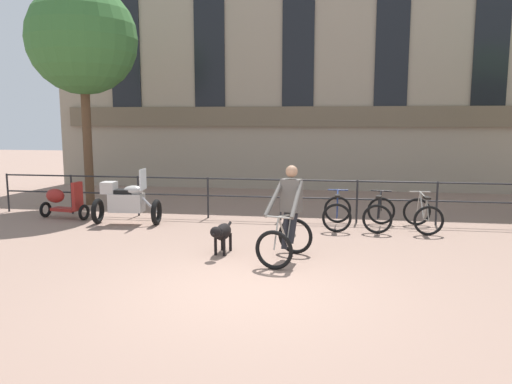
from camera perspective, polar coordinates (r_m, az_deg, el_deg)
The scene contains 11 objects.
ground_plane at distance 7.62m, azimuth -1.35°, elevation -11.03°, with size 60.00×60.00×0.00m, color #8E7060.
canal_railing at distance 12.47m, azimuth 2.85°, elevation -0.03°, with size 15.05×0.05×1.05m.
building_facade at distance 18.21m, azimuth 4.91°, elevation 14.41°, with size 18.00×0.72×8.94m.
cyclist_with_bike at distance 8.99m, azimuth 3.68°, elevation -2.98°, with size 0.95×1.30×1.70m.
dog at distance 9.42m, azimuth -3.93°, elevation -4.67°, with size 0.33×1.00×0.60m.
parked_motorcycle at distance 12.39m, azimuth -14.64°, elevation -1.03°, with size 1.61×0.71×1.35m.
parked_bicycle_near_lamp at distance 11.82m, azimuth 9.26°, elevation -2.32°, with size 0.69×1.12×0.86m.
parked_bicycle_mid_left at distance 11.87m, azimuth 13.91°, elevation -2.41°, with size 0.84×1.21×0.86m.
parked_bicycle_mid_right at distance 12.00m, azimuth 18.51°, elevation -2.49°, with size 0.75×1.16×0.86m.
parked_scooter at distance 13.61m, azimuth -21.24°, elevation -0.94°, with size 1.33×0.62×0.96m.
tree_canalside_left at distance 15.60m, azimuth -19.22°, elevation 16.06°, with size 3.11×3.11×6.31m.
Camera 1 is at (1.28, -7.07, 2.54)m, focal length 35.00 mm.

